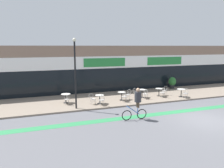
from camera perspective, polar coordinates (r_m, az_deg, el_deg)
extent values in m
plane|color=#5B5B60|center=(15.54, 22.79, -8.58)|extent=(120.00, 120.00, 0.00)
cube|color=gray|center=(21.19, 9.49, -2.96)|extent=(40.00, 5.50, 0.12)
cube|color=#7F6656|center=(25.03, 4.31, 4.48)|extent=(40.00, 4.00, 4.76)
cube|color=black|center=(23.38, 6.25, 1.45)|extent=(38.80, 0.10, 2.40)
cube|color=white|center=(23.21, 6.31, 5.86)|extent=(39.20, 0.14, 1.20)
cube|color=#237A38|center=(21.84, -1.87, 5.67)|extent=(4.32, 0.08, 0.84)
cube|color=#237A38|center=(24.87, 13.62, 5.91)|extent=(4.32, 0.08, 0.84)
cube|color=#2D844C|center=(17.01, 18.15, -6.71)|extent=(36.00, 0.70, 0.01)
cylinder|color=black|center=(18.35, -11.91, -4.81)|extent=(0.42, 0.42, 0.02)
cylinder|color=black|center=(18.27, -11.95, -3.75)|extent=(0.07, 0.07, 0.72)
cylinder|color=silver|center=(18.18, -11.99, -2.60)|extent=(0.77, 0.77, 0.02)
cylinder|color=black|center=(17.76, -3.24, -5.10)|extent=(0.39, 0.39, 0.02)
cylinder|color=black|center=(17.68, -3.25, -4.06)|extent=(0.07, 0.07, 0.69)
cylinder|color=silver|center=(17.60, -3.26, -2.94)|extent=(0.71, 0.71, 0.02)
cylinder|color=black|center=(18.87, 2.53, -4.20)|extent=(0.38, 0.38, 0.02)
cylinder|color=black|center=(18.79, 2.54, -3.21)|extent=(0.07, 0.07, 0.69)
cylinder|color=silver|center=(18.71, 2.55, -2.14)|extent=(0.68, 0.68, 0.02)
cylinder|color=black|center=(20.03, 7.84, -3.45)|extent=(0.37, 0.37, 0.02)
cylinder|color=black|center=(19.96, 7.86, -2.49)|extent=(0.07, 0.07, 0.71)
cylinder|color=silver|center=(19.88, 7.89, -1.45)|extent=(0.67, 0.67, 0.02)
cylinder|color=black|center=(20.87, 12.13, -3.04)|extent=(0.37, 0.37, 0.02)
cylinder|color=black|center=(20.80, 12.16, -2.14)|extent=(0.07, 0.07, 0.69)
cylinder|color=silver|center=(20.73, 12.20, -1.17)|extent=(0.67, 0.67, 0.02)
cylinder|color=black|center=(21.07, 17.57, -3.17)|extent=(0.43, 0.43, 0.02)
cylinder|color=black|center=(21.00, 17.62, -2.27)|extent=(0.07, 0.07, 0.70)
cylinder|color=silver|center=(20.93, 17.67, -1.30)|extent=(0.78, 0.78, 0.02)
cylinder|color=#B7B2AD|center=(17.72, -11.70, -3.92)|extent=(0.42, 0.42, 0.03)
cylinder|color=#B7B2AD|center=(17.90, -12.16, -4.54)|extent=(0.03, 0.03, 0.42)
cylinder|color=#B7B2AD|center=(17.92, -11.27, -4.49)|extent=(0.03, 0.03, 0.42)
cylinder|color=#B7B2AD|center=(17.63, -12.10, -4.76)|extent=(0.03, 0.03, 0.42)
cylinder|color=#B7B2AD|center=(17.65, -11.19, -4.71)|extent=(0.03, 0.03, 0.42)
torus|color=#B7B2AD|center=(17.49, -11.69, -3.21)|extent=(0.05, 0.41, 0.41)
cylinder|color=#B7B2AD|center=(17.51, -12.23, -3.67)|extent=(0.03, 0.03, 0.23)
cylinder|color=#B7B2AD|center=(17.54, -11.11, -3.61)|extent=(0.03, 0.03, 0.23)
cylinder|color=#B7B2AD|center=(17.14, -2.72, -4.18)|extent=(0.41, 0.41, 0.03)
cylinder|color=#B7B2AD|center=(17.28, -3.31, -4.84)|extent=(0.03, 0.03, 0.42)
cylinder|color=#B7B2AD|center=(17.37, -2.43, -4.76)|extent=(0.03, 0.03, 0.42)
cylinder|color=#B7B2AD|center=(17.03, -3.01, -5.06)|extent=(0.03, 0.03, 0.42)
cylinder|color=#B7B2AD|center=(17.12, -2.12, -4.98)|extent=(0.03, 0.03, 0.42)
torus|color=#B7B2AD|center=(16.93, -2.54, -3.45)|extent=(0.04, 0.41, 0.41)
cylinder|color=#B7B2AD|center=(16.90, -3.08, -3.94)|extent=(0.03, 0.03, 0.23)
cylinder|color=#B7B2AD|center=(17.01, -1.99, -3.84)|extent=(0.03, 0.03, 0.23)
cylinder|color=#B7B2AD|center=(17.51, -4.98, -3.91)|extent=(0.44, 0.44, 0.03)
cylinder|color=#B7B2AD|center=(17.74, -4.71, -4.47)|extent=(0.03, 0.03, 0.42)
cylinder|color=#B7B2AD|center=(17.49, -4.38, -4.68)|extent=(0.03, 0.03, 0.42)
cylinder|color=#B7B2AD|center=(17.65, -5.56, -4.57)|extent=(0.03, 0.03, 0.42)
cylinder|color=#B7B2AD|center=(17.39, -5.24, -4.77)|extent=(0.03, 0.03, 0.42)
torus|color=#B7B2AD|center=(17.39, -5.52, -3.12)|extent=(0.41, 0.07, 0.41)
cylinder|color=#B7B2AD|center=(17.58, -5.70, -3.44)|extent=(0.03, 0.03, 0.23)
cylinder|color=#B7B2AD|center=(17.27, -5.31, -3.68)|extent=(0.03, 0.03, 0.23)
cylinder|color=#B7B2AD|center=(18.28, 3.20, -3.30)|extent=(0.44, 0.44, 0.03)
cylinder|color=#B7B2AD|center=(18.42, 2.64, -3.92)|extent=(0.03, 0.03, 0.42)
cylinder|color=#B7B2AD|center=(18.50, 3.48, -3.86)|extent=(0.03, 0.03, 0.42)
cylinder|color=#B7B2AD|center=(18.16, 2.90, -4.12)|extent=(0.03, 0.03, 0.42)
cylinder|color=#B7B2AD|center=(18.24, 3.74, -4.06)|extent=(0.03, 0.03, 0.42)
torus|color=#B7B2AD|center=(18.06, 3.37, -2.61)|extent=(0.07, 0.41, 0.41)
cylinder|color=#B7B2AD|center=(18.04, 2.84, -3.06)|extent=(0.03, 0.03, 0.23)
cylinder|color=#B7B2AD|center=(18.14, 3.88, -3.00)|extent=(0.03, 0.03, 0.23)
cylinder|color=#B7B2AD|center=(18.98, 4.08, -2.82)|extent=(0.43, 0.43, 0.03)
cylinder|color=#B7B2AD|center=(18.85, 3.90, -3.61)|extent=(0.03, 0.03, 0.42)
cylinder|color=#B7B2AD|center=(19.09, 3.50, -3.43)|extent=(0.03, 0.03, 0.42)
cylinder|color=#B7B2AD|center=(18.98, 4.64, -3.52)|extent=(0.03, 0.03, 0.42)
cylinder|color=#B7B2AD|center=(19.22, 4.24, -3.35)|extent=(0.03, 0.03, 0.42)
torus|color=#B7B2AD|center=(19.01, 4.54, -2.00)|extent=(0.41, 0.06, 0.41)
cylinder|color=#B7B2AD|center=(18.89, 4.78, -2.49)|extent=(0.03, 0.03, 0.23)
cylinder|color=#B7B2AD|center=(19.18, 4.28, -2.30)|extent=(0.03, 0.03, 0.23)
cylinder|color=#B7B2AD|center=(19.47, 8.62, -2.59)|extent=(0.42, 0.42, 0.03)
cylinder|color=#B7B2AD|center=(19.56, 8.04, -3.19)|extent=(0.03, 0.03, 0.42)
cylinder|color=#B7B2AD|center=(19.71, 8.74, -3.11)|extent=(0.03, 0.03, 0.42)
cylinder|color=#B7B2AD|center=(19.33, 8.46, -3.35)|extent=(0.03, 0.03, 0.42)
cylinder|color=#B7B2AD|center=(19.47, 9.17, -3.28)|extent=(0.03, 0.03, 0.42)
torus|color=#B7B2AD|center=(19.27, 8.90, -1.92)|extent=(0.05, 0.41, 0.41)
cylinder|color=#B7B2AD|center=(19.21, 8.46, -2.36)|extent=(0.03, 0.03, 0.23)
cylinder|color=#B7B2AD|center=(19.39, 9.32, -2.27)|extent=(0.03, 0.03, 0.23)
cylinder|color=#B7B2AD|center=(19.70, 6.45, -2.39)|extent=(0.43, 0.43, 0.03)
cylinder|color=#B7B2AD|center=(19.92, 6.66, -2.92)|extent=(0.03, 0.03, 0.42)
cylinder|color=#B7B2AD|center=(19.67, 6.97, -3.09)|extent=(0.03, 0.03, 0.42)
cylinder|color=#B7B2AD|center=(19.82, 5.91, -2.97)|extent=(0.03, 0.03, 0.42)
cylinder|color=#B7B2AD|center=(19.57, 6.21, -3.14)|extent=(0.03, 0.03, 0.42)
torus|color=#B7B2AD|center=(19.58, 6.00, -1.67)|extent=(0.41, 0.06, 0.41)
cylinder|color=#B7B2AD|center=(19.76, 5.81, -1.96)|extent=(0.03, 0.03, 0.23)
cylinder|color=#B7B2AD|center=(19.45, 6.18, -2.16)|extent=(0.03, 0.03, 0.23)
cylinder|color=#B7B2AD|center=(20.33, 12.99, -2.20)|extent=(0.44, 0.44, 0.03)
cylinder|color=#B7B2AD|center=(20.40, 12.41, -2.78)|extent=(0.03, 0.03, 0.42)
cylinder|color=#B7B2AD|center=(20.57, 13.03, -2.70)|extent=(0.03, 0.03, 0.42)
cylinder|color=#B7B2AD|center=(20.19, 12.91, -2.94)|extent=(0.03, 0.03, 0.42)
cylinder|color=#B7B2AD|center=(20.36, 13.52, -2.85)|extent=(0.03, 0.03, 0.42)
torus|color=#B7B2AD|center=(20.15, 13.32, -1.56)|extent=(0.07, 0.41, 0.41)
cylinder|color=#B7B2AD|center=(20.07, 12.93, -1.98)|extent=(0.03, 0.03, 0.23)
cylinder|color=#B7B2AD|center=(20.28, 13.68, -1.89)|extent=(0.03, 0.03, 0.23)
cylinder|color=#B7B2AD|center=(21.08, 13.44, -1.79)|extent=(0.44, 0.44, 0.03)
cylinder|color=#B7B2AD|center=(20.93, 13.36, -2.50)|extent=(0.03, 0.03, 0.42)
cylinder|color=#B7B2AD|center=(21.14, 12.88, -2.36)|extent=(0.03, 0.03, 0.42)
cylinder|color=#B7B2AD|center=(21.10, 13.95, -2.42)|extent=(0.03, 0.03, 0.42)
cylinder|color=#B7B2AD|center=(21.32, 13.48, -2.28)|extent=(0.03, 0.03, 0.42)
torus|color=#B7B2AD|center=(21.13, 13.83, -1.05)|extent=(0.41, 0.07, 0.41)
cylinder|color=#B7B2AD|center=(21.03, 14.11, -1.49)|extent=(0.03, 0.03, 0.23)
cylinder|color=#B7B2AD|center=(21.29, 13.52, -1.33)|extent=(0.03, 0.03, 0.23)
cylinder|color=#B7B2AD|center=(20.56, 18.56, -2.33)|extent=(0.43, 0.43, 0.03)
cylinder|color=#B7B2AD|center=(20.61, 17.97, -2.91)|extent=(0.03, 0.03, 0.42)
cylinder|color=#B7B2AD|center=(20.80, 18.54, -2.83)|extent=(0.03, 0.03, 0.42)
cylinder|color=#B7B2AD|center=(20.41, 18.51, -3.06)|extent=(0.03, 0.03, 0.42)
cylinder|color=#B7B2AD|center=(20.60, 19.07, -2.97)|extent=(0.03, 0.03, 0.42)
torus|color=#B7B2AD|center=(20.39, 18.93, -1.70)|extent=(0.06, 0.41, 0.41)
cylinder|color=#B7B2AD|center=(20.30, 18.56, -2.11)|extent=(0.03, 0.03, 0.23)
cylinder|color=#B7B2AD|center=(20.53, 19.25, -2.02)|extent=(0.03, 0.03, 0.23)
cylinder|color=#232326|center=(24.89, 15.42, -0.62)|extent=(0.50, 0.50, 0.44)
ellipsoid|color=#28662D|center=(24.80, 15.48, 0.66)|extent=(0.80, 0.80, 0.96)
cylinder|color=black|center=(16.13, -9.56, 2.20)|extent=(0.12, 0.12, 4.96)
sphere|color=beige|center=(15.99, -9.83, 11.31)|extent=(0.26, 0.26, 0.26)
torus|color=black|center=(14.15, 3.87, -8.17)|extent=(0.67, 0.10, 0.67)
torus|color=black|center=(14.52, 7.77, -7.76)|extent=(0.67, 0.10, 0.67)
cylinder|color=#23519E|center=(14.23, 5.67, -6.89)|extent=(0.81, 0.10, 0.61)
cylinder|color=#23519E|center=(14.34, 6.72, -6.98)|extent=(0.04, 0.04, 0.47)
cylinder|color=#23519E|center=(14.00, 4.10, -5.93)|extent=(0.06, 0.48, 0.03)
cylinder|color=#4C3D2D|center=(14.16, 6.88, -5.46)|extent=(0.16, 0.16, 0.36)
cylinder|color=#4C3D2D|center=(14.30, 6.62, -5.29)|extent=(0.16, 0.16, 0.36)
cylinder|color=#2D2D33|center=(14.10, 6.79, -3.36)|extent=(0.46, 0.46, 0.66)
sphere|color=tan|center=(14.01, 6.83, -1.55)|extent=(0.25, 0.25, 0.25)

